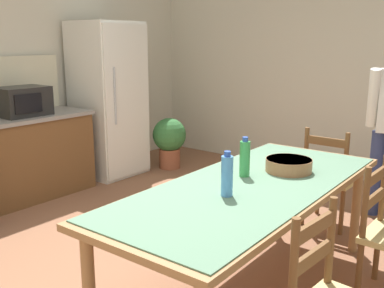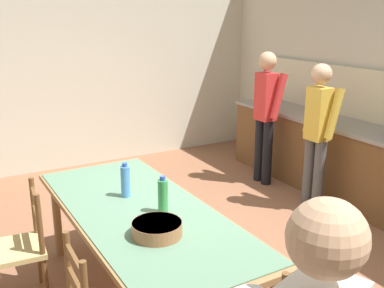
% 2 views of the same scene
% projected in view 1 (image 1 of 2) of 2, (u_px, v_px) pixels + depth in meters
% --- Properties ---
extents(ground_plane, '(8.32, 8.32, 0.00)m').
position_uv_depth(ground_plane, '(156.00, 274.00, 3.27)').
color(ground_plane, brown).
extents(wall_right, '(0.12, 5.20, 2.90)m').
position_uv_depth(wall_right, '(337.00, 58.00, 5.43)').
color(wall_right, beige).
rests_on(wall_right, ground).
extents(refrigerator, '(0.72, 0.73, 1.88)m').
position_uv_depth(refrigerator, '(109.00, 100.00, 5.54)').
color(refrigerator, silver).
rests_on(refrigerator, ground).
extents(microwave, '(0.50, 0.39, 0.30)m').
position_uv_depth(microwave, '(22.00, 101.00, 4.65)').
color(microwave, black).
rests_on(microwave, kitchen_counter).
extents(dining_table, '(2.29, 0.98, 0.77)m').
position_uv_depth(dining_table, '(251.00, 194.00, 2.88)').
color(dining_table, olive).
rests_on(dining_table, ground).
extents(bottle_near_centre, '(0.07, 0.07, 0.27)m').
position_uv_depth(bottle_near_centre, '(227.00, 175.00, 2.61)').
color(bottle_near_centre, '#4C8ED6').
rests_on(bottle_near_centre, dining_table).
extents(bottle_off_centre, '(0.07, 0.07, 0.27)m').
position_uv_depth(bottle_off_centre, '(245.00, 158.00, 2.99)').
color(bottle_off_centre, green).
rests_on(bottle_off_centre, dining_table).
extents(serving_bowl, '(0.32, 0.32, 0.09)m').
position_uv_depth(serving_bowl, '(289.00, 164.00, 3.12)').
color(serving_bowl, '#9E6642').
rests_on(serving_bowl, dining_table).
extents(chair_head_end, '(0.40, 0.42, 0.91)m').
position_uv_depth(chair_head_end, '(329.00, 179.00, 4.05)').
color(chair_head_end, brown).
rests_on(chair_head_end, ground).
extents(potted_plant, '(0.44, 0.44, 0.67)m').
position_uv_depth(potted_plant, '(169.00, 139.00, 5.90)').
color(potted_plant, brown).
rests_on(potted_plant, ground).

